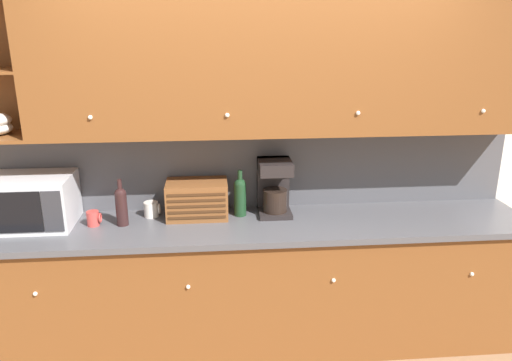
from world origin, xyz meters
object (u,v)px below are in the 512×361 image
microwave (31,201)px  wine_bottle (240,195)px  bread_box (197,199)px  second_wine_bottle (121,205)px  mug_blue_second (152,209)px  mug (94,218)px  coffee_maker (274,186)px

microwave → wine_bottle: microwave is taller
bread_box → wine_bottle: wine_bottle is taller
second_wine_bottle → mug_blue_second: size_ratio=2.89×
second_wine_bottle → wine_bottle: 0.77m
second_wine_bottle → wine_bottle: (0.76, 0.10, 0.00)m
bread_box → second_wine_bottle: bearing=-167.5°
mug → coffee_maker: 1.19m
mug_blue_second → wine_bottle: (0.59, -0.03, 0.09)m
second_wine_bottle → wine_bottle: size_ratio=0.97×
mug_blue_second → microwave: bearing=-173.8°
wine_bottle → coffee_maker: (0.23, 0.02, 0.05)m
mug → mug_blue_second: bearing=19.1°
mug → wine_bottle: 0.96m
mug → coffee_maker: (1.18, 0.12, 0.14)m
microwave → wine_bottle: 1.33m
mug → second_wine_bottle: 0.20m
microwave → mug: microwave is taller
microwave → bread_box: (1.05, 0.06, -0.04)m
wine_bottle → coffee_maker: bearing=5.7°
microwave → mug: 0.40m
mug → bread_box: bread_box is taller
mug → bread_box: size_ratio=0.24×
microwave → mug_blue_second: 0.75m
mug_blue_second → second_wine_bottle: bearing=-142.7°
second_wine_bottle → coffee_maker: (1.00, 0.12, 0.05)m
microwave → coffee_maker: coffee_maker is taller
second_wine_bottle → bread_box: (0.48, 0.11, -0.02)m
mug_blue_second → coffee_maker: bearing=-0.4°
second_wine_bottle → mug_blue_second: (0.17, 0.13, -0.09)m
microwave → second_wine_bottle: bearing=-5.0°
microwave → mug_blue_second: bearing=6.2°
coffee_maker → mug: bearing=-174.4°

